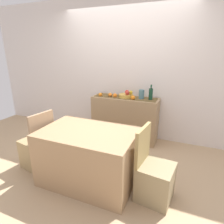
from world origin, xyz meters
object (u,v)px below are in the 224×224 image
at_px(dining_table, 89,156).
at_px(ceramic_vase, 141,94).
at_px(sideboard_console, 125,118).
at_px(chair_by_corner, 154,179).
at_px(fruit_bowl, 126,96).
at_px(chair_near_window, 38,150).
at_px(wine_bottle, 151,94).

bearing_deg(dining_table, ceramic_vase, 76.19).
bearing_deg(sideboard_console, chair_by_corner, -59.01).
bearing_deg(dining_table, fruit_bowl, 87.99).
height_order(dining_table, chair_near_window, chair_near_window).
height_order(chair_near_window, chair_by_corner, same).
xyz_separation_m(sideboard_console, wine_bottle, (0.48, 0.00, 0.54)).
height_order(wine_bottle, chair_by_corner, wine_bottle).
bearing_deg(fruit_bowl, chair_by_corner, -59.50).
height_order(dining_table, chair_by_corner, chair_by_corner).
height_order(ceramic_vase, chair_near_window, ceramic_vase).
xyz_separation_m(sideboard_console, fruit_bowl, (0.02, 0.00, 0.47)).
xyz_separation_m(wine_bottle, chair_by_corner, (0.36, -1.41, -0.71)).
bearing_deg(wine_bottle, dining_table, -110.07).
bearing_deg(chair_by_corner, chair_near_window, -179.84).
bearing_deg(wine_bottle, ceramic_vase, 180.00).
distance_m(sideboard_console, dining_table, 1.42).
distance_m(fruit_bowl, wine_bottle, 0.47).
relative_size(wine_bottle, ceramic_vase, 1.62).
bearing_deg(sideboard_console, ceramic_vase, 0.00).
relative_size(wine_bottle, dining_table, 0.23).
relative_size(wine_bottle, chair_near_window, 0.31).
relative_size(sideboard_console, ceramic_vase, 7.44).
bearing_deg(sideboard_console, fruit_bowl, 0.00).
distance_m(sideboard_console, fruit_bowl, 0.47).
distance_m(ceramic_vase, dining_table, 1.57).
xyz_separation_m(ceramic_vase, chair_by_corner, (0.53, -1.41, -0.68)).
height_order(ceramic_vase, dining_table, ceramic_vase).
distance_m(ceramic_vase, chair_by_corner, 1.66).
relative_size(fruit_bowl, chair_near_window, 0.30).
relative_size(sideboard_console, dining_table, 1.04).
relative_size(ceramic_vase, chair_near_window, 0.19).
bearing_deg(fruit_bowl, ceramic_vase, 0.00).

